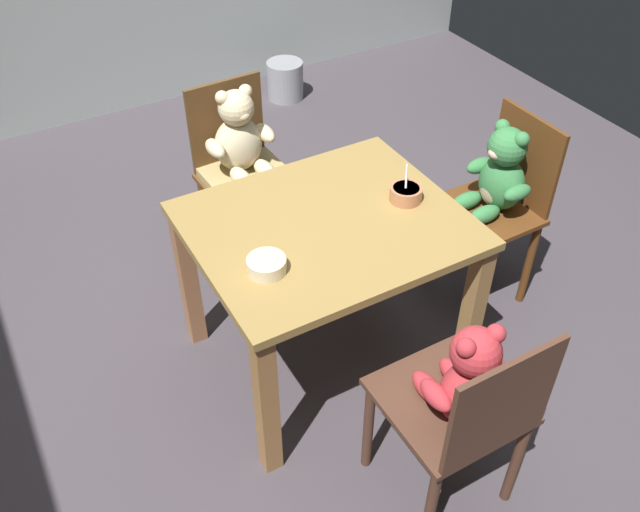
# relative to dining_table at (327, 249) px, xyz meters

# --- Properties ---
(ground_plane) EXTENTS (5.20, 5.20, 0.04)m
(ground_plane) POSITION_rel_dining_table_xyz_m (0.00, 0.00, -0.61)
(ground_plane) COLOR #453E44
(dining_table) EXTENTS (0.97, 0.82, 0.71)m
(dining_table) POSITION_rel_dining_table_xyz_m (0.00, 0.00, 0.00)
(dining_table) COLOR olive
(dining_table) RESTS_ON ground_plane
(teddy_chair_near_right) EXTENTS (0.38, 0.40, 0.87)m
(teddy_chair_near_right) POSITION_rel_dining_table_xyz_m (0.84, 0.01, -0.01)
(teddy_chair_near_right) COLOR #5B3215
(teddy_chair_near_right) RESTS_ON ground_plane
(teddy_chair_near_front) EXTENTS (0.42, 0.42, 0.85)m
(teddy_chair_near_front) POSITION_rel_dining_table_xyz_m (0.04, -0.77, -0.03)
(teddy_chair_near_front) COLOR #4E3022
(teddy_chair_near_front) RESTS_ON ground_plane
(teddy_chair_far_center) EXTENTS (0.41, 0.39, 0.90)m
(teddy_chair_far_center) POSITION_rel_dining_table_xyz_m (-0.01, 0.75, 0.00)
(teddy_chair_far_center) COLOR brown
(teddy_chair_far_center) RESTS_ON ground_plane
(porridge_bowl_cream_near_left) EXTENTS (0.13, 0.13, 0.05)m
(porridge_bowl_cream_near_left) POSITION_rel_dining_table_xyz_m (-0.30, -0.13, 0.15)
(porridge_bowl_cream_near_left) COLOR beige
(porridge_bowl_cream_near_left) RESTS_ON dining_table
(porridge_bowl_terracotta_near_right) EXTENTS (0.12, 0.12, 0.12)m
(porridge_bowl_terracotta_near_right) POSITION_rel_dining_table_xyz_m (0.32, -0.03, 0.16)
(porridge_bowl_terracotta_near_right) COLOR #BC7753
(porridge_bowl_terracotta_near_right) RESTS_ON dining_table
(metal_pail) EXTENTS (0.24, 0.24, 0.25)m
(metal_pail) POSITION_rel_dining_table_xyz_m (0.91, 2.15, -0.46)
(metal_pail) COLOR #93969B
(metal_pail) RESTS_ON ground_plane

